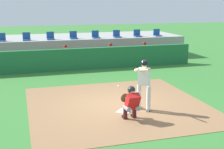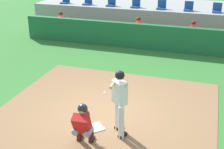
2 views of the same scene
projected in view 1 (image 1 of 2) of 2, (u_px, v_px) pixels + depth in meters
ground_plane at (117, 105)px, 11.67m from camera, size 80.00×80.00×0.00m
dirt_infield at (117, 105)px, 11.67m from camera, size 6.40×6.40×0.01m
home_plate at (124, 111)px, 10.92m from camera, size 0.62×0.62×0.02m
batter_at_plate at (144, 82)px, 10.86m from camera, size 0.51×0.91×1.80m
catcher_crouched at (131, 102)px, 10.10m from camera, size 0.51×1.86×1.13m
dugout_wall at (83, 59)px, 17.61m from camera, size 13.00×0.30×1.20m
dugout_bench at (80, 62)px, 18.63m from camera, size 11.80×0.44×0.45m
dugout_player_1 at (66, 56)px, 18.16m from camera, size 0.49×0.70×1.30m
dugout_player_2 at (111, 54)px, 18.90m from camera, size 0.49×0.70×1.30m
dugout_player_3 at (145, 52)px, 19.50m from camera, size 0.49×0.70×1.30m
stands_platform at (70, 47)px, 21.70m from camera, size 15.00×4.40×1.40m
stadium_seat_1 at (2, 39)px, 18.90m from camera, size 0.46×0.46×0.48m
stadium_seat_2 at (27, 38)px, 19.30m from camera, size 0.46×0.46×0.48m
stadium_seat_3 at (51, 37)px, 19.69m from camera, size 0.46×0.46×0.48m
stadium_seat_4 at (74, 37)px, 20.09m from camera, size 0.46×0.46×0.48m
stadium_seat_5 at (96, 36)px, 20.49m from camera, size 0.46×0.46×0.48m
stadium_seat_6 at (117, 35)px, 20.88m from camera, size 0.46×0.46×0.48m
stadium_seat_7 at (137, 35)px, 21.28m from camera, size 0.46×0.46×0.48m
stadium_seat_8 at (157, 34)px, 21.68m from camera, size 0.46×0.46×0.48m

